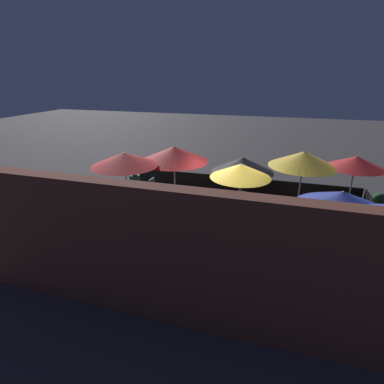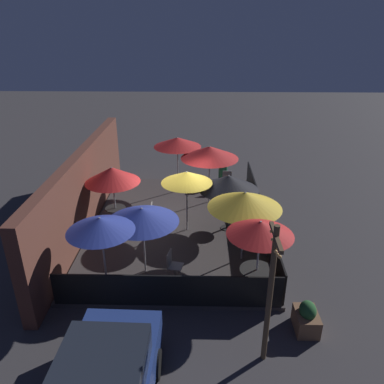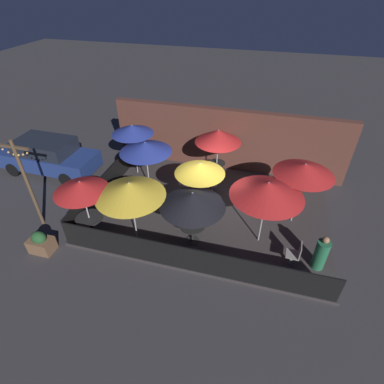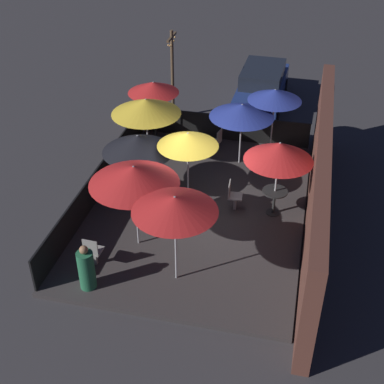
{
  "view_description": "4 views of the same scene",
  "coord_description": "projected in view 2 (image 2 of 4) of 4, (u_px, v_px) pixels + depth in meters",
  "views": [
    {
      "loc": [
        -1.37,
        7.87,
        4.72
      ],
      "look_at": [
        1.1,
        -0.39,
        1.33
      ],
      "focal_mm": 28.0,
      "sensor_mm": 36.0,
      "label": 1
    },
    {
      "loc": [
        -12.12,
        -0.83,
        6.94
      ],
      "look_at": [
        0.2,
        -0.54,
        1.36
      ],
      "focal_mm": 35.0,
      "sensor_mm": 36.0,
      "label": 2
    },
    {
      "loc": [
        1.67,
        -8.86,
        7.62
      ],
      "look_at": [
        -0.62,
        -0.46,
        1.15
      ],
      "focal_mm": 28.0,
      "sensor_mm": 36.0,
      "label": 3
    },
    {
      "loc": [
        12.54,
        2.75,
        9.35
      ],
      "look_at": [
        1.08,
        0.08,
        1.39
      ],
      "focal_mm": 50.0,
      "sensor_mm": 36.0,
      "label": 4
    }
  ],
  "objects": [
    {
      "name": "dining_table_1",
      "position": [
        116.0,
        212.0,
        13.46
      ],
      "size": [
        0.73,
        0.73,
        0.78
      ],
      "color": "black",
      "rests_on": "patio_deck"
    },
    {
      "name": "patio_umbrella_0",
      "position": [
        229.0,
        183.0,
        12.88
      ],
      "size": [
        2.1,
        2.1,
        2.06
      ],
      "color": "#B2B2B7",
      "rests_on": "patio_deck"
    },
    {
      "name": "planter_box",
      "position": [
        307.0,
        318.0,
        9.15
      ],
      "size": [
        0.78,
        0.54,
        0.82
      ],
      "color": "brown",
      "rests_on": "ground_plane"
    },
    {
      "name": "dining_table_0",
      "position": [
        227.0,
        215.0,
        13.39
      ],
      "size": [
        0.83,
        0.83,
        0.71
      ],
      "color": "black",
      "rests_on": "patio_deck"
    },
    {
      "name": "patio_chair_0",
      "position": [
        149.0,
        214.0,
        13.54
      ],
      "size": [
        0.42,
        0.42,
        0.91
      ],
      "rotation": [
        0.0,
        0.0,
        1.63
      ],
      "color": "gray",
      "rests_on": "patio_deck"
    },
    {
      "name": "patio_umbrella_5",
      "position": [
        142.0,
        215.0,
        10.49
      ],
      "size": [
        2.08,
        2.08,
        2.12
      ],
      "color": "#B2B2B7",
      "rests_on": "patio_deck"
    },
    {
      "name": "ground_plane",
      "position": [
        177.0,
        227.0,
        13.92
      ],
      "size": [
        60.0,
        60.0,
        0.0
      ],
      "primitive_type": "plane",
      "color": "#383538"
    },
    {
      "name": "patio_umbrella_3",
      "position": [
        245.0,
        200.0,
        11.02
      ],
      "size": [
        2.22,
        2.22,
        2.31
      ],
      "color": "#B2B2B7",
      "rests_on": "patio_deck"
    },
    {
      "name": "dining_table_2",
      "position": [
        256.0,
        274.0,
        10.18
      ],
      "size": [
        0.93,
        0.93,
        0.73
      ],
      "color": "black",
      "rests_on": "patio_deck"
    },
    {
      "name": "patio_umbrella_1",
      "position": [
        112.0,
        175.0,
        12.86
      ],
      "size": [
        1.92,
        1.92,
        2.33
      ],
      "color": "#B2B2B7",
      "rests_on": "patio_deck"
    },
    {
      "name": "patio_umbrella_8",
      "position": [
        187.0,
        177.0,
        12.69
      ],
      "size": [
        1.76,
        1.76,
        2.24
      ],
      "color": "#B2B2B7",
      "rests_on": "patio_deck"
    },
    {
      "name": "patio_deck",
      "position": [
        177.0,
        226.0,
        13.89
      ],
      "size": [
        8.79,
        6.2,
        0.12
      ],
      "color": "#383333",
      "rests_on": "ground_plane"
    },
    {
      "name": "patio_umbrella_4",
      "position": [
        177.0,
        142.0,
        15.72
      ],
      "size": [
        2.01,
        2.01,
        2.45
      ],
      "color": "#B2B2B7",
      "rests_on": "patio_deck"
    },
    {
      "name": "building_wall",
      "position": [
        84.0,
        191.0,
        13.39
      ],
      "size": [
        10.39,
        0.36,
        2.9
      ],
      "color": "brown",
      "rests_on": "ground_plane"
    },
    {
      "name": "patron_0",
      "position": [
        223.0,
        173.0,
        17.08
      ],
      "size": [
        0.53,
        0.53,
        1.26
      ],
      "rotation": [
        0.0,
        0.0,
        2.76
      ],
      "color": "#236642",
      "rests_on": "patio_deck"
    },
    {
      "name": "patio_chair_1",
      "position": [
        173.0,
        265.0,
        10.71
      ],
      "size": [
        0.47,
        0.47,
        0.92
      ],
      "rotation": [
        0.0,
        0.0,
        -1.78
      ],
      "color": "gray",
      "rests_on": "patio_deck"
    },
    {
      "name": "fence_side_left",
      "position": [
        167.0,
        291.0,
        9.71
      ],
      "size": [
        0.05,
        6.0,
        0.95
      ],
      "color": "black",
      "rests_on": "patio_deck"
    },
    {
      "name": "patio_umbrella_7",
      "position": [
        210.0,
        152.0,
        14.73
      ],
      "size": [
        2.3,
        2.3,
        2.41
      ],
      "color": "#B2B2B7",
      "rests_on": "patio_deck"
    },
    {
      "name": "light_post",
      "position": [
        270.0,
        289.0,
        7.7
      ],
      "size": [
        1.1,
        0.12,
        3.44
      ],
      "color": "brown",
      "rests_on": "ground_plane"
    },
    {
      "name": "patio_umbrella_2",
      "position": [
        260.0,
        228.0,
        9.59
      ],
      "size": [
        1.76,
        1.76,
        2.21
      ],
      "color": "#B2B2B7",
      "rests_on": "patio_deck"
    },
    {
      "name": "patio_umbrella_6",
      "position": [
        100.0,
        224.0,
        9.56
      ],
      "size": [
        1.77,
        1.77,
        2.31
      ],
      "color": "#B2B2B7",
      "rests_on": "patio_deck"
    },
    {
      "name": "patio_chair_2",
      "position": [
        227.0,
        181.0,
        16.43
      ],
      "size": [
        0.42,
        0.42,
        0.91
      ],
      "rotation": [
        0.0,
        0.0,
        3.09
      ],
      "color": "gray",
      "rests_on": "patio_deck"
    },
    {
      "name": "fence_front",
      "position": [
        261.0,
        214.0,
        13.61
      ],
      "size": [
        8.59,
        0.05,
        0.95
      ],
      "color": "black",
      "rests_on": "patio_deck"
    }
  ]
}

